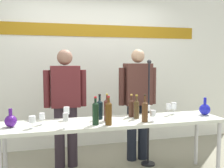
% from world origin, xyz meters
% --- Properties ---
extents(back_wall, '(5.48, 0.11, 3.00)m').
position_xyz_m(back_wall, '(0.00, 1.53, 1.50)').
color(back_wall, white).
rests_on(back_wall, ground).
extents(display_table, '(2.66, 0.59, 0.76)m').
position_xyz_m(display_table, '(0.00, 0.00, 0.70)').
color(display_table, silver).
rests_on(display_table, ground).
extents(decanter_blue_left, '(0.13, 0.13, 0.20)m').
position_xyz_m(decanter_blue_left, '(-1.17, 0.00, 0.83)').
color(decanter_blue_left, '#4B1982').
rests_on(decanter_blue_left, display_table).
extents(decanter_blue_right, '(0.14, 0.14, 0.23)m').
position_xyz_m(decanter_blue_right, '(1.22, 0.00, 0.84)').
color(decanter_blue_right, '#1B1FBC').
rests_on(decanter_blue_right, display_table).
extents(presenter_left, '(0.58, 0.22, 1.62)m').
position_xyz_m(presenter_left, '(-0.52, 0.63, 0.92)').
color(presenter_left, '#302630').
rests_on(presenter_left, ground).
extents(presenter_right, '(0.58, 0.22, 1.63)m').
position_xyz_m(presenter_right, '(0.52, 0.63, 0.92)').
color(presenter_right, black).
rests_on(presenter_right, ground).
extents(wine_bottle_0, '(0.07, 0.07, 0.32)m').
position_xyz_m(wine_bottle_0, '(-0.27, -0.15, 0.90)').
color(wine_bottle_0, black).
rests_on(wine_bottle_0, display_table).
extents(wine_bottle_1, '(0.07, 0.07, 0.29)m').
position_xyz_m(wine_bottle_1, '(0.25, 0.14, 0.88)').
color(wine_bottle_1, '#45271A').
rests_on(wine_bottle_1, display_table).
extents(wine_bottle_2, '(0.08, 0.08, 0.31)m').
position_xyz_m(wine_bottle_2, '(-0.16, 0.12, 0.89)').
color(wine_bottle_2, black).
rests_on(wine_bottle_2, display_table).
extents(wine_bottle_3, '(0.07, 0.07, 0.32)m').
position_xyz_m(wine_bottle_3, '(-0.14, -0.19, 0.90)').
color(wine_bottle_3, '#52320F').
rests_on(wine_bottle_3, display_table).
extents(wine_bottle_4, '(0.07, 0.07, 0.29)m').
position_xyz_m(wine_bottle_4, '(0.28, 0.04, 0.89)').
color(wine_bottle_4, '#45341A').
rests_on(wine_bottle_4, display_table).
extents(wine_bottle_5, '(0.07, 0.07, 0.32)m').
position_xyz_m(wine_bottle_5, '(-0.10, 0.01, 0.90)').
color(wine_bottle_5, '#52241A').
rests_on(wine_bottle_5, display_table).
extents(wine_bottle_6, '(0.07, 0.07, 0.32)m').
position_xyz_m(wine_bottle_6, '(0.31, -0.16, 0.89)').
color(wine_bottle_6, '#513119').
rests_on(wine_bottle_6, display_table).
extents(wine_glass_left_0, '(0.06, 0.06, 0.13)m').
position_xyz_m(wine_glass_left_0, '(-0.84, 0.02, 0.85)').
color(wine_glass_left_0, white).
rests_on(wine_glass_left_0, display_table).
extents(wine_glass_left_1, '(0.07, 0.07, 0.13)m').
position_xyz_m(wine_glass_left_1, '(-0.95, -0.12, 0.85)').
color(wine_glass_left_1, white).
rests_on(wine_glass_left_1, display_table).
extents(wine_glass_left_2, '(0.06, 0.06, 0.16)m').
position_xyz_m(wine_glass_left_2, '(-0.61, -0.21, 0.88)').
color(wine_glass_left_2, white).
rests_on(wine_glass_left_2, display_table).
extents(wine_glass_left_3, '(0.07, 0.07, 0.16)m').
position_xyz_m(wine_glass_left_3, '(-0.56, 0.18, 0.87)').
color(wine_glass_left_3, white).
rests_on(wine_glass_left_3, display_table).
extents(wine_glass_right_0, '(0.07, 0.07, 0.13)m').
position_xyz_m(wine_glass_right_0, '(0.41, -0.16, 0.85)').
color(wine_glass_right_0, white).
rests_on(wine_glass_right_0, display_table).
extents(wine_glass_right_1, '(0.07, 0.07, 0.15)m').
position_xyz_m(wine_glass_right_1, '(0.45, 0.10, 0.87)').
color(wine_glass_right_1, white).
rests_on(wine_glass_right_1, display_table).
extents(wine_glass_right_2, '(0.06, 0.06, 0.15)m').
position_xyz_m(wine_glass_right_2, '(0.75, 0.10, 0.87)').
color(wine_glass_right_2, white).
rests_on(wine_glass_right_2, display_table).
extents(wine_glass_right_3, '(0.07, 0.07, 0.15)m').
position_xyz_m(wine_glass_right_3, '(0.86, 0.17, 0.87)').
color(wine_glass_right_3, white).
rests_on(wine_glass_right_3, display_table).
extents(microphone_stand, '(0.20, 0.20, 1.48)m').
position_xyz_m(microphone_stand, '(0.60, 0.41, 0.49)').
color(microphone_stand, black).
rests_on(microphone_stand, ground).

